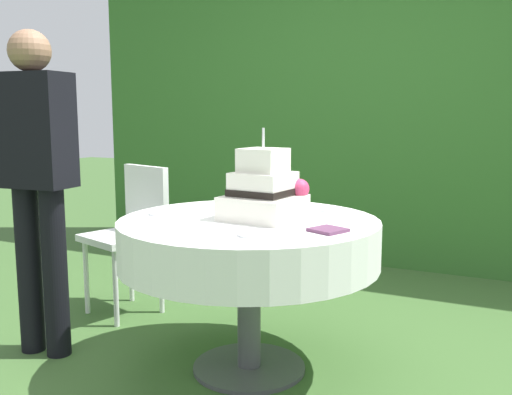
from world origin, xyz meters
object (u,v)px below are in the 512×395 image
object	(u,v)px
serving_plate_left	(161,213)
napkin_stack	(328,230)
cake_table	(249,243)
serving_plate_right	(302,208)
garden_chair	(133,224)
serving_plate_far	(331,210)
serving_plate_near	(253,234)
wedding_cake	(265,192)
standing_person	(36,171)

from	to	relation	value
serving_plate_left	napkin_stack	size ratio (longest dim) A/B	0.89
cake_table	serving_plate_right	size ratio (longest dim) A/B	9.09
napkin_stack	garden_chair	world-z (taller)	garden_chair
cake_table	serving_plate_far	world-z (taller)	serving_plate_far
serving_plate_near	serving_plate_far	world-z (taller)	same
serving_plate_right	wedding_cake	bearing A→B (deg)	-100.72
cake_table	wedding_cake	world-z (taller)	wedding_cake
wedding_cake	standing_person	size ratio (longest dim) A/B	0.26
serving_plate_near	garden_chair	size ratio (longest dim) A/B	0.14
garden_chair	standing_person	xyz separation A→B (m)	(-0.01, -0.71, 0.39)
cake_table	garden_chair	xyz separation A→B (m)	(-1.01, 0.44, -0.08)
standing_person	serving_plate_far	bearing A→B (deg)	26.96
serving_plate_near	garden_chair	distance (m)	1.41
serving_plate_right	serving_plate_far	bearing A→B (deg)	12.52
napkin_stack	standing_person	world-z (taller)	standing_person
cake_table	serving_plate_near	distance (m)	0.37
cake_table	serving_plate_left	bearing A→B (deg)	-169.23
serving_plate_near	napkin_stack	distance (m)	0.31
wedding_cake	serving_plate_near	size ratio (longest dim) A/B	3.27
serving_plate_near	standing_person	distance (m)	1.21
wedding_cake	serving_plate_far	bearing A→B (deg)	59.33
serving_plate_far	standing_person	world-z (taller)	standing_person
napkin_stack	garden_chair	size ratio (longest dim) A/B	0.14
cake_table	serving_plate_left	distance (m)	0.45
napkin_stack	garden_chair	bearing A→B (deg)	159.00
cake_table	serving_plate_left	size ratio (longest dim) A/B	10.52
cake_table	standing_person	xyz separation A→B (m)	(-1.02, -0.28, 0.31)
wedding_cake	serving_plate_far	world-z (taller)	wedding_cake
wedding_cake	napkin_stack	world-z (taller)	wedding_cake
serving_plate_far	serving_plate_right	distance (m)	0.15
serving_plate_far	serving_plate_left	size ratio (longest dim) A/B	1.08
napkin_stack	garden_chair	distance (m)	1.54
napkin_stack	serving_plate_left	bearing A→B (deg)	178.12
standing_person	serving_plate_left	bearing A→B (deg)	18.43
serving_plate_right	standing_person	size ratio (longest dim) A/B	0.08
serving_plate_right	standing_person	distance (m)	1.32
serving_plate_near	napkin_stack	world-z (taller)	napkin_stack
standing_person	garden_chair	bearing A→B (deg)	88.98
serving_plate_left	standing_person	world-z (taller)	standing_person
serving_plate_right	standing_person	xyz separation A→B (m)	(-1.14, -0.62, 0.20)
cake_table	serving_plate_far	bearing A→B (deg)	54.46
wedding_cake	standing_person	distance (m)	1.13
wedding_cake	serving_plate_right	world-z (taller)	wedding_cake
serving_plate_far	napkin_stack	xyz separation A→B (m)	(0.15, -0.49, 0.00)
cake_table	serving_plate_near	size ratio (longest dim) A/B	9.43
cake_table	wedding_cake	bearing A→B (deg)	25.95
serving_plate_far	garden_chair	xyz separation A→B (m)	(-1.28, 0.06, -0.19)
serving_plate_far	napkin_stack	distance (m)	0.51
serving_plate_near	garden_chair	xyz separation A→B (m)	(-1.18, 0.75, -0.19)
wedding_cake	napkin_stack	distance (m)	0.40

